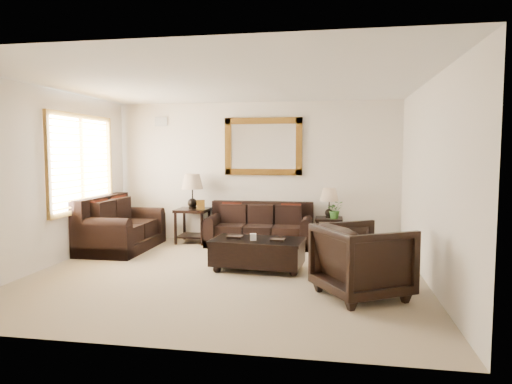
% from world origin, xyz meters
% --- Properties ---
extents(room, '(5.51, 5.01, 2.71)m').
position_xyz_m(room, '(0.00, 0.00, 1.35)').
color(room, tan).
rests_on(room, ground).
extents(window, '(0.07, 1.96, 1.66)m').
position_xyz_m(window, '(-2.70, 0.90, 1.55)').
color(window, white).
rests_on(window, room).
extents(mirror, '(1.50, 0.06, 1.10)m').
position_xyz_m(mirror, '(0.16, 2.47, 1.85)').
color(mirror, '#523410').
rests_on(mirror, room).
extents(air_vent, '(0.25, 0.02, 0.18)m').
position_xyz_m(air_vent, '(-1.90, 2.48, 2.35)').
color(air_vent, '#999999').
rests_on(air_vent, room).
extents(sofa, '(1.95, 0.84, 0.80)m').
position_xyz_m(sofa, '(0.16, 2.11, 0.29)').
color(sofa, black).
rests_on(sofa, room).
extents(loveseat, '(1.01, 1.69, 0.95)m').
position_xyz_m(loveseat, '(-2.29, 1.33, 0.35)').
color(loveseat, black).
rests_on(loveseat, room).
extents(end_table_left, '(0.60, 0.60, 1.33)m').
position_xyz_m(end_table_left, '(-1.17, 2.16, 0.86)').
color(end_table_left, black).
rests_on(end_table_left, room).
extents(end_table_right, '(0.49, 0.49, 1.08)m').
position_xyz_m(end_table_right, '(1.43, 2.21, 0.71)').
color(end_table_right, black).
rests_on(end_table_right, room).
extents(coffee_table, '(1.40, 0.83, 0.57)m').
position_xyz_m(coffee_table, '(0.41, 0.34, 0.28)').
color(coffee_table, black).
rests_on(coffee_table, room).
extents(armchair, '(1.24, 1.26, 0.97)m').
position_xyz_m(armchair, '(1.86, -0.70, 0.49)').
color(armchair, black).
rests_on(armchair, floor).
extents(potted_plant, '(0.35, 0.38, 0.25)m').
position_xyz_m(potted_plant, '(1.54, 2.12, 0.66)').
color(potted_plant, '#306121').
rests_on(potted_plant, end_table_right).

